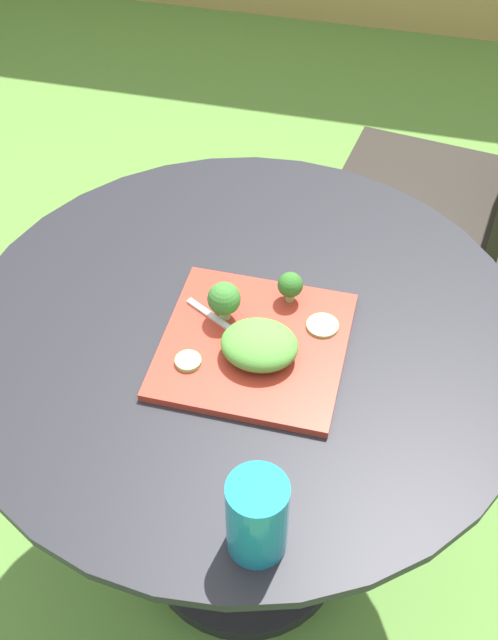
{
  "coord_description": "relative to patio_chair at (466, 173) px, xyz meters",
  "views": [
    {
      "loc": [
        0.22,
        -0.85,
        1.7
      ],
      "look_at": [
        0.01,
        -0.02,
        0.79
      ],
      "focal_mm": 44.84,
      "sensor_mm": 36.0,
      "label": 1
    }
  ],
  "objects": [
    {
      "name": "salad_plate",
      "position": [
        -0.33,
        -0.86,
        0.23
      ],
      "size": [
        0.29,
        0.29,
        0.01
      ],
      "primitive_type": "cube",
      "color": "#AD3323",
      "rests_on": "patio_table"
    },
    {
      "name": "patio_chair",
      "position": [
        0.0,
        0.0,
        0.0
      ],
      "size": [
        0.5,
        0.5,
        0.9
      ],
      "color": "black",
      "rests_on": "ground_plane"
    },
    {
      "name": "drinking_glass",
      "position": [
        -0.24,
        -1.18,
        0.28
      ],
      "size": [
        0.08,
        0.08,
        0.13
      ],
      "color": "teal",
      "rests_on": "patio_table"
    },
    {
      "name": "patio_table",
      "position": [
        -0.35,
        -0.82,
        -0.04
      ],
      "size": [
        0.93,
        0.93,
        0.75
      ],
      "color": "black",
      "rests_on": "ground_plane"
    },
    {
      "name": "fork",
      "position": [
        -0.37,
        -0.84,
        0.24
      ],
      "size": [
        0.14,
        0.09,
        0.0
      ],
      "color": "silver",
      "rests_on": "salad_plate"
    },
    {
      "name": "lettuce_mound",
      "position": [
        -0.31,
        -0.88,
        0.26
      ],
      "size": [
        0.12,
        0.1,
        0.05
      ],
      "primitive_type": "ellipsoid",
      "color": "#519338",
      "rests_on": "salad_plate"
    },
    {
      "name": "broccoli_floret_0",
      "position": [
        -0.29,
        -0.75,
        0.27
      ],
      "size": [
        0.04,
        0.04,
        0.05
      ],
      "color": "#99B770",
      "rests_on": "salad_plate"
    },
    {
      "name": "cucumber_slice_1",
      "position": [
        -0.23,
        -0.8,
        0.24
      ],
      "size": [
        0.05,
        0.05,
        0.01
      ],
      "primitive_type": "cylinder",
      "color": "#8EB766",
      "rests_on": "salad_plate"
    },
    {
      "name": "ground_plane",
      "position": [
        -0.35,
        -0.82,
        -0.53
      ],
      "size": [
        12.0,
        12.0,
        0.0
      ],
      "primitive_type": "plane",
      "color": "#568438"
    },
    {
      "name": "broccoli_floret_1",
      "position": [
        -0.39,
        -0.81,
        0.27
      ],
      "size": [
        0.05,
        0.05,
        0.07
      ],
      "color": "#99B770",
      "rests_on": "salad_plate"
    },
    {
      "name": "cucumber_slice_0",
      "position": [
        -0.41,
        -0.92,
        0.24
      ],
      "size": [
        0.04,
        0.04,
        0.01
      ],
      "primitive_type": "cylinder",
      "color": "#8EB766",
      "rests_on": "salad_plate"
    }
  ]
}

